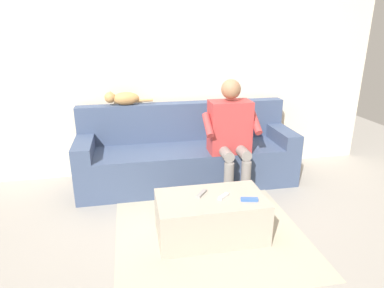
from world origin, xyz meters
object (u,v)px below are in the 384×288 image
couch (187,156)px  person_solo_seated (231,131)px  remote_gray (202,193)px  remote_white (224,196)px  coffee_table (211,217)px  cat_on_backrest (123,98)px  remote_blue (249,199)px

couch → person_solo_seated: bearing=141.0°
remote_gray → remote_white: 0.19m
couch → remote_gray: couch is taller
coffee_table → remote_white: remote_white is taller
person_solo_seated → cat_on_backrest: size_ratio=2.29×
couch → coffee_table: 1.13m
coffee_table → remote_blue: bearing=158.8°
coffee_table → person_solo_seated: 1.03m
cat_on_backrest → remote_blue: cat_on_backrest is taller
remote_blue → cat_on_backrest: bearing=136.4°
remote_gray → remote_white: (-0.17, 0.09, 0.00)m
coffee_table → remote_gray: 0.22m
person_solo_seated → cat_on_backrest: (1.09, -0.56, 0.27)m
couch → person_solo_seated: (-0.41, 0.33, 0.38)m
remote_blue → person_solo_seated: bearing=95.6°
remote_blue → remote_white: 0.21m
couch → person_solo_seated: 0.65m
coffee_table → cat_on_backrest: 1.71m
couch → cat_on_backrest: cat_on_backrest is taller
coffee_table → remote_gray: bearing=-45.7°
person_solo_seated → remote_gray: (0.47, 0.73, -0.31)m
remote_blue → remote_white: size_ratio=1.21×
cat_on_backrest → remote_blue: bearing=123.6°
couch → remote_gray: bearing=86.5°
couch → remote_white: couch is taller
couch → remote_blue: (-0.29, 1.24, 0.07)m
remote_gray → person_solo_seated: bearing=5.0°
coffee_table → person_solo_seated: size_ratio=0.74×
cat_on_backrest → remote_blue: 1.86m
coffee_table → remote_gray: (0.07, -0.07, 0.19)m
person_solo_seated → cat_on_backrest: 1.26m
remote_blue → remote_white: bearing=167.4°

